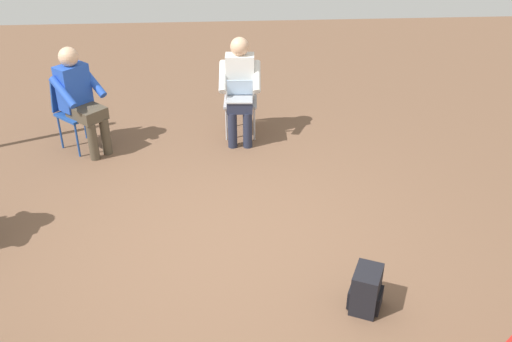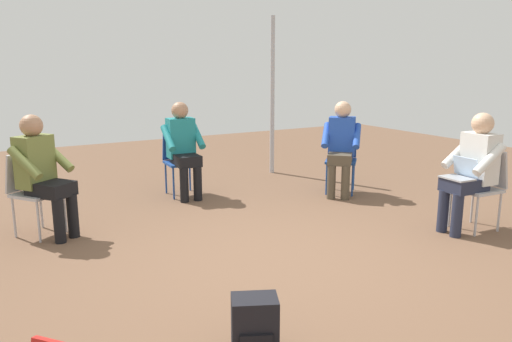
{
  "view_description": "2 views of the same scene",
  "coord_description": "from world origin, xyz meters",
  "views": [
    {
      "loc": [
        4.18,
        0.04,
        3.19
      ],
      "look_at": [
        -0.27,
        0.33,
        0.61
      ],
      "focal_mm": 40.0,
      "sensor_mm": 36.0,
      "label": 1
    },
    {
      "loc": [
        2.23,
        3.5,
        1.74
      ],
      "look_at": [
        0.15,
        -0.13,
        0.82
      ],
      "focal_mm": 35.0,
      "sensor_mm": 36.0,
      "label": 2
    }
  ],
  "objects": [
    {
      "name": "chair_southwest",
      "position": [
        -2.1,
        -1.7,
        0.5
      ],
      "size": [
        0.58,
        0.59,
        0.85
      ],
      "rotation": [
        0.0,
        0.0,
        -0.76
      ],
      "color": "#1E4799",
      "rests_on": "ground"
    },
    {
      "name": "person_with_laptop",
      "position": [
        -2.2,
        0.26,
        0.69
      ],
      "size": [
        0.54,
        0.51,
        1.24
      ],
      "rotation": [
        0.0,
        0.0,
        -1.63
      ],
      "color": "#23283D",
      "rests_on": "ground"
    },
    {
      "name": "person_in_teal",
      "position": [
        -0.13,
        -2.51,
        0.69
      ],
      "size": [
        0.51,
        0.54,
        1.24
      ],
      "rotation": [
        0.0,
        0.0,
        -0.06
      ],
      "color": "black",
      "rests_on": "ground"
    },
    {
      "name": "tent_pole_near",
      "position": [
        -1.91,
        -3.19,
        1.22
      ],
      "size": [
        0.07,
        0.07,
        2.43
      ],
      "primitive_type": "cylinder",
      "color": "#B2B2B7",
      "rests_on": "ground"
    },
    {
      "name": "person_in_olive",
      "position": [
        1.66,
        -1.76,
        0.69
      ],
      "size": [
        0.63,
        0.63,
        1.24
      ],
      "rotation": [
        0.0,
        0.0,
        0.62
      ],
      "color": "black",
      "rests_on": "ground"
    },
    {
      "name": "chair_southeast",
      "position": [
        1.76,
        -1.89,
        0.5
      ],
      "size": [
        0.57,
        0.58,
        0.85
      ],
      "rotation": [
        0.0,
        0.0,
        0.62
      ],
      "color": "#B7B7BC",
      "rests_on": "ground"
    },
    {
      "name": "ground_plane",
      "position": [
        0.0,
        0.0,
        0.0
      ],
      "size": [
        15.05,
        15.05,
        0.0
      ],
      "primitive_type": "plane",
      "color": "brown"
    },
    {
      "name": "backpack_near_laptop_user",
      "position": [
        0.87,
        1.11,
        0.16
      ],
      "size": [
        0.34,
        0.31,
        0.36
      ],
      "rotation": [
        0.0,
        0.0,
        2.71
      ],
      "color": "black",
      "rests_on": "ground"
    },
    {
      "name": "person_in_blue",
      "position": [
        -1.99,
        -1.58,
        0.69
      ],
      "size": [
        0.63,
        0.63,
        1.24
      ],
      "rotation": [
        0.0,
        0.0,
        -0.76
      ],
      "color": "#4C4233",
      "rests_on": "ground"
    },
    {
      "name": "chair_west",
      "position": [
        -2.37,
        0.27,
        0.5
      ],
      "size": [
        0.46,
        0.42,
        0.85
      ],
      "rotation": [
        0.0,
        0.0,
        -1.63
      ],
      "color": "#B7B7BC",
      "rests_on": "ground"
    },
    {
      "name": "chair_south",
      "position": [
        -0.14,
        -2.67,
        0.5
      ],
      "size": [
        0.42,
        0.46,
        0.85
      ],
      "rotation": [
        0.0,
        0.0,
        -0.06
      ],
      "color": "#1E4799",
      "rests_on": "ground"
    }
  ]
}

